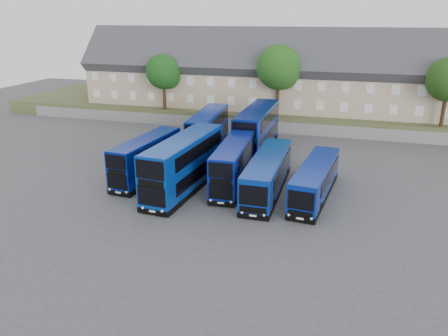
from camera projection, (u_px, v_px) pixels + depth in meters
ground at (200, 201)px, 36.43m from camera, size 120.00×120.00×0.00m
retaining_wall at (260, 126)px, 57.89m from camera, size 70.00×0.40×1.50m
earth_bank at (273, 109)px, 66.85m from camera, size 80.00×20.00×2.00m
terrace_row at (313, 77)px, 59.77m from camera, size 66.00×10.40×11.20m
dd_front_left at (147, 159)px, 40.96m from camera, size 3.15×9.93×3.88m
dd_front_mid at (184, 165)px, 38.18m from camera, size 3.56×11.92×4.67m
dd_front_right at (233, 166)px, 39.15m from camera, size 2.92×10.03×3.93m
dd_rear_left at (208, 131)px, 49.83m from camera, size 3.25×10.97×4.30m
dd_rear_right at (257, 130)px, 49.28m from camera, size 2.83×12.17×4.83m
coach_east_a at (267, 175)px, 37.89m from camera, size 2.63×11.91×3.25m
coach_east_b at (315, 181)px, 36.81m from camera, size 3.40×11.03×2.97m
tree_west at (165, 73)px, 60.46m from camera, size 4.80×4.80×7.65m
tree_mid at (280, 69)px, 56.33m from camera, size 5.76×5.76×9.18m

